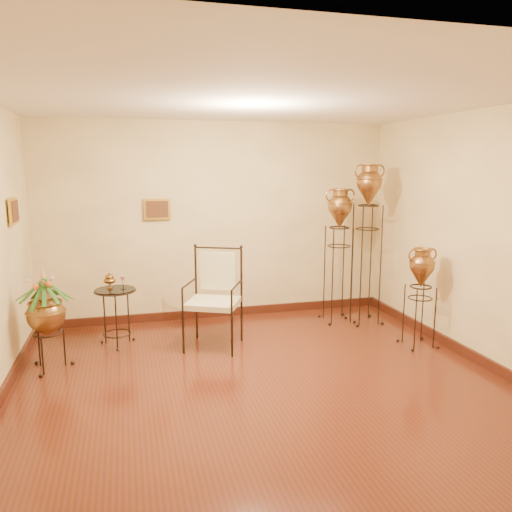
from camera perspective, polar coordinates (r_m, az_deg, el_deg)
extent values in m
plane|color=#591C15|center=(5.17, 1.00, -14.78)|extent=(5.00, 5.00, 0.00)
cube|color=#40180E|center=(7.41, -4.21, -6.43)|extent=(5.00, 0.04, 0.12)
cube|color=#40180E|center=(6.24, 23.92, -10.60)|extent=(0.04, 5.00, 0.12)
cube|color=gold|center=(7.01, -11.23, 5.27)|extent=(0.36, 0.03, 0.29)
cube|color=gold|center=(6.09, -25.96, 4.64)|extent=(0.03, 0.36, 0.29)
cube|color=beige|center=(6.07, -4.93, -5.39)|extent=(0.76, 0.74, 0.07)
cube|color=beige|center=(5.98, -4.98, -2.21)|extent=(0.42, 0.22, 0.47)
cylinder|color=black|center=(6.32, -15.81, -3.74)|extent=(0.49, 0.49, 0.02)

